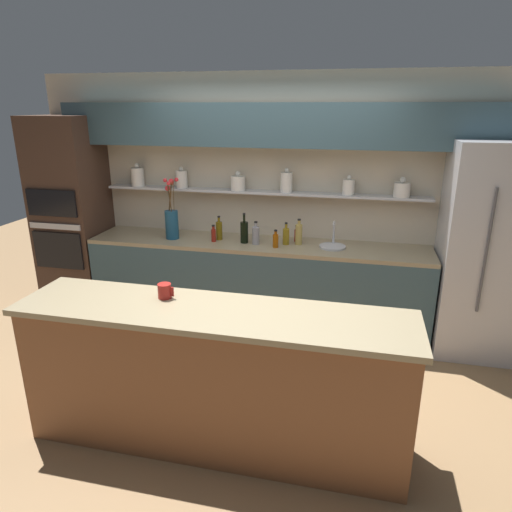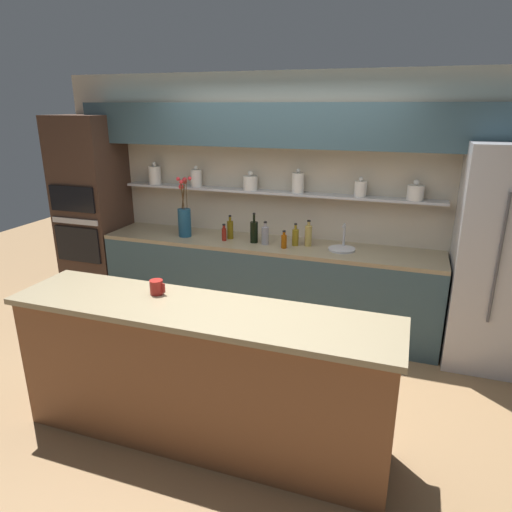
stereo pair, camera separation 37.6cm
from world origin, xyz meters
The scene contains 17 objects.
ground_plane centered at (0.00, 0.00, 0.00)m, with size 12.00×12.00×0.00m, color olive.
back_wall_unit centered at (0.00, 1.53, 1.55)m, with size 5.20×0.44×2.60m.
back_counter_unit centered at (-0.13, 1.24, 0.46)m, with size 3.53×0.62×0.92m.
island_counter centered at (0.00, -0.63, 0.51)m, with size 2.63×0.61×1.02m.
refrigerator centered at (2.13, 1.20, 1.00)m, with size 0.95×0.73×1.99m.
oven_tower centered at (-2.26, 1.24, 1.09)m, with size 0.68×0.64×2.17m.
flower_vase centered at (-1.04, 1.19, 1.12)m, with size 0.15×0.16×0.65m.
sink_fixture centered at (0.65, 1.25, 0.95)m, with size 0.26×0.26×0.25m.
bottle_oil_0 centered at (-0.54, 1.26, 1.02)m, with size 0.07×0.07×0.25m.
bottle_oil_1 centered at (0.17, 1.25, 1.01)m, with size 0.07×0.07×0.23m.
bottle_sauce_2 centered at (-0.58, 1.17, 1.00)m, with size 0.05×0.05×0.18m.
bottle_sauce_3 centered at (0.26, 1.37, 0.99)m, with size 0.05×0.05×0.17m.
bottle_spirit_4 centered at (-0.13, 1.18, 1.02)m, with size 0.07×0.07×0.24m.
bottle_spirit_5 centered at (0.30, 1.28, 1.03)m, with size 0.07×0.07×0.27m.
bottle_sauce_6 centered at (0.09, 1.12, 0.99)m, with size 0.06×0.06×0.18m.
bottle_wine_7 centered at (-0.25, 1.21, 1.04)m, with size 0.08×0.08×0.31m.
coffee_mug centered at (-0.37, -0.51, 1.07)m, with size 0.11×0.09×0.10m.
Camera 2 is at (1.25, -3.07, 2.28)m, focal length 32.00 mm.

